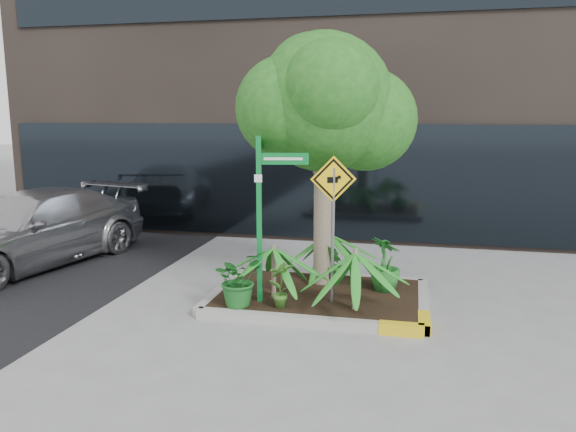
% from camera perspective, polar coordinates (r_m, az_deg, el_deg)
% --- Properties ---
extents(ground, '(80.00, 80.00, 0.00)m').
position_cam_1_polar(ground, '(8.72, 1.53, -9.20)').
color(ground, gray).
rests_on(ground, ground).
extents(planter, '(3.35, 2.36, 0.15)m').
position_cam_1_polar(planter, '(8.91, 3.36, -8.11)').
color(planter, '#9E9E99').
rests_on(planter, ground).
extents(tree, '(2.82, 2.50, 4.24)m').
position_cam_1_polar(tree, '(9.03, 3.67, 11.43)').
color(tree, gray).
rests_on(tree, ground).
extents(palm_front, '(1.00, 1.00, 1.11)m').
position_cam_1_polar(palm_front, '(8.01, 6.88, -3.72)').
color(palm_front, gray).
rests_on(palm_front, ground).
extents(palm_left, '(0.92, 0.92, 1.02)m').
position_cam_1_polar(palm_left, '(8.52, -1.47, -3.26)').
color(palm_left, gray).
rests_on(palm_left, ground).
extents(palm_back, '(0.90, 0.90, 1.00)m').
position_cam_1_polar(palm_back, '(9.58, 4.17, -1.85)').
color(palm_back, gray).
rests_on(palm_back, ground).
extents(parked_car, '(3.12, 5.29, 1.44)m').
position_cam_1_polar(parked_car, '(11.95, -24.70, -1.23)').
color(parked_car, '#A8A8AD').
rests_on(parked_car, ground).
extents(shrub_a, '(0.98, 0.98, 0.81)m').
position_cam_1_polar(shrub_a, '(8.25, -5.06, -6.35)').
color(shrub_a, '#1A5D20').
rests_on(shrub_a, planter).
extents(shrub_b, '(0.68, 0.68, 0.87)m').
position_cam_1_polar(shrub_b, '(9.03, 9.85, -4.79)').
color(shrub_b, '#206D25').
rests_on(shrub_b, planter).
extents(shrub_c, '(0.53, 0.53, 0.71)m').
position_cam_1_polar(shrub_c, '(8.13, -0.70, -6.91)').
color(shrub_c, '#376D21').
rests_on(shrub_c, planter).
extents(shrub_d, '(0.47, 0.47, 0.66)m').
position_cam_1_polar(shrub_d, '(9.29, 4.72, -4.91)').
color(shrub_d, '#20681E').
rests_on(shrub_d, planter).
extents(street_sign_post, '(0.85, 0.76, 2.61)m').
position_cam_1_polar(street_sign_post, '(8.22, -2.57, 1.20)').
color(street_sign_post, '#0B7A2E').
rests_on(street_sign_post, ground).
extents(cattle_sign, '(0.64, 0.24, 2.18)m').
position_cam_1_polar(cattle_sign, '(8.14, 4.61, 1.16)').
color(cattle_sign, slate).
rests_on(cattle_sign, ground).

